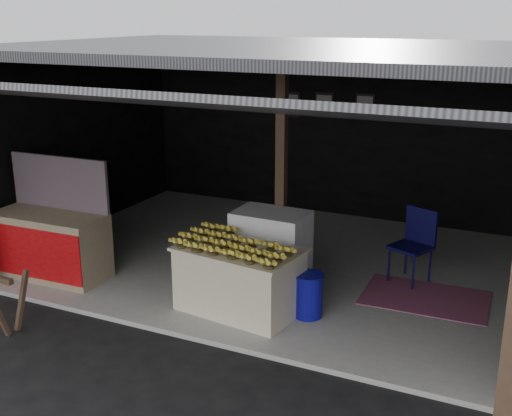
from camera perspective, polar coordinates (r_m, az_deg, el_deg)
The scene contains 11 objects.
ground at distance 7.17m, azimuth -6.24°, elevation -11.56°, with size 80.00×80.00×0.00m, color black.
concrete_slab at distance 9.17m, azimuth 1.90°, elevation -4.69°, with size 7.00×5.00×0.06m, color gray.
shophouse at distance 8.91m, azimuth 2.86°, elevation 8.47°, with size 7.40×7.29×3.02m.
banana_table at distance 7.49m, azimuth -1.49°, elevation -6.36°, with size 1.50×1.04×0.77m.
banana_pile at distance 7.32m, azimuth -1.51°, elevation -3.05°, with size 1.29×0.78×0.15m, color yellow, non-canonical shape.
white_crate at distance 8.06m, azimuth 1.32°, elevation -3.76°, with size 0.92×0.64×1.00m.
neighbor_stall at distance 8.86m, azimuth -17.79°, elevation -2.86°, with size 1.54×0.73×1.56m.
water_barrel at distance 7.43m, azimuth 4.67°, elevation -7.83°, with size 0.33×0.33×0.49m, color #0D0C85.
plastic_chair at distance 8.51m, azimuth 14.01°, elevation -2.68°, with size 0.59×0.59×0.96m.
magenta_rug at distance 8.20m, azimuth 14.82°, elevation -7.72°, with size 1.50×1.00×0.01m, color maroon.
picture_frames at distance 10.92m, azimuth 6.25°, elevation 9.05°, with size 1.62×0.04×0.46m.
Camera 1 is at (3.36, -5.34, 3.41)m, focal length 45.00 mm.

